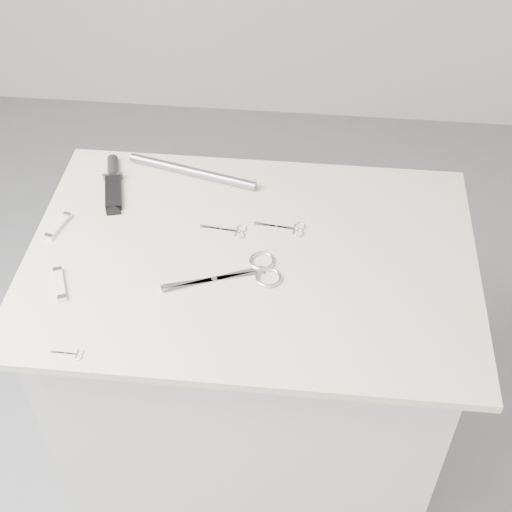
# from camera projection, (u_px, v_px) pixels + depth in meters

# --- Properties ---
(ground) EXTENTS (4.00, 4.00, 0.01)m
(ground) POSITION_uv_depth(u_px,v_px,m) (252.00, 466.00, 2.23)
(ground) COLOR gray
(ground) RESTS_ON ground
(plinth) EXTENTS (0.90, 0.60, 0.90)m
(plinth) POSITION_uv_depth(u_px,v_px,m) (252.00, 380.00, 1.91)
(plinth) COLOR silver
(plinth) RESTS_ON ground
(display_board) EXTENTS (1.00, 0.70, 0.02)m
(display_board) POSITION_uv_depth(u_px,v_px,m) (251.00, 258.00, 1.59)
(display_board) COLOR beige
(display_board) RESTS_ON plinth
(large_shears) EXTENTS (0.25, 0.15, 0.01)m
(large_shears) POSITION_uv_depth(u_px,v_px,m) (247.00, 273.00, 1.54)
(large_shears) COLOR silver
(large_shears) RESTS_ON display_board
(embroidery_scissors_a) EXTENTS (0.12, 0.05, 0.00)m
(embroidery_scissors_a) POSITION_uv_depth(u_px,v_px,m) (289.00, 228.00, 1.64)
(embroidery_scissors_a) COLOR silver
(embroidery_scissors_a) RESTS_ON display_board
(embroidery_scissors_b) EXTENTS (0.11, 0.05, 0.00)m
(embroidery_scissors_b) POSITION_uv_depth(u_px,v_px,m) (231.00, 231.00, 1.64)
(embroidery_scissors_b) COLOR silver
(embroidery_scissors_b) RESTS_ON display_board
(tiny_scissors) EXTENTS (0.06, 0.03, 0.00)m
(tiny_scissors) POSITION_uv_depth(u_px,v_px,m) (72.00, 354.00, 1.38)
(tiny_scissors) COLOR silver
(tiny_scissors) RESTS_ON display_board
(sheathed_knife) EXTENTS (0.08, 0.20, 0.03)m
(sheathed_knife) POSITION_uv_depth(u_px,v_px,m) (113.00, 181.00, 1.76)
(sheathed_knife) COLOR black
(sheathed_knife) RESTS_ON display_board
(pocket_knife_a) EXTENTS (0.04, 0.09, 0.01)m
(pocket_knife_a) POSITION_uv_depth(u_px,v_px,m) (58.00, 226.00, 1.64)
(pocket_knife_a) COLOR beige
(pocket_knife_a) RESTS_ON display_board
(pocket_knife_b) EXTENTS (0.06, 0.10, 0.01)m
(pocket_knife_b) POSITION_uv_depth(u_px,v_px,m) (60.00, 284.00, 1.51)
(pocket_knife_b) COLOR beige
(pocket_knife_b) RESTS_ON display_board
(metal_rail) EXTENTS (0.33, 0.11, 0.02)m
(metal_rail) POSITION_uv_depth(u_px,v_px,m) (192.00, 172.00, 1.78)
(metal_rail) COLOR gray
(metal_rail) RESTS_ON display_board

